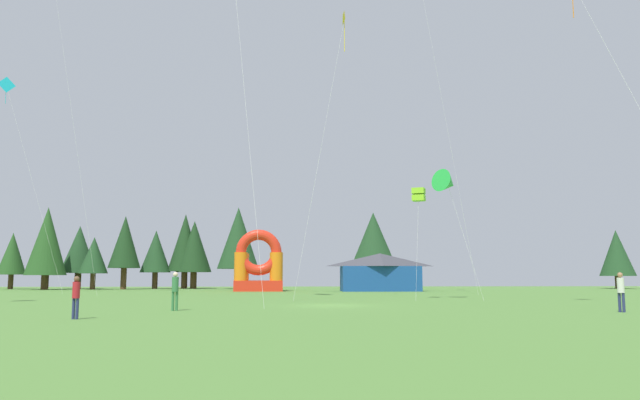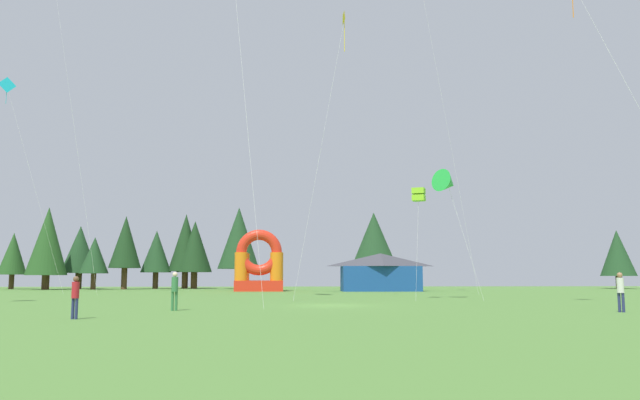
# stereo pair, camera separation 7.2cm
# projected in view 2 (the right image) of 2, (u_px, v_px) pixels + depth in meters

# --- Properties ---
(ground_plane) EXTENTS (120.00, 120.00, 0.00)m
(ground_plane) POSITION_uv_depth(u_px,v_px,m) (330.00, 306.00, 32.76)
(ground_plane) COLOR #548438
(kite_yellow_diamond) EXTENTS (3.76, 2.86, 19.74)m
(kite_yellow_diamond) POSITION_uv_depth(u_px,v_px,m) (344.00, 24.00, 43.39)
(kite_yellow_diamond) COLOR yellow
(kite_yellow_diamond) RESTS_ON ground_plane
(kite_lime_box) EXTENTS (1.23, 2.23, 7.44)m
(kite_lime_box) POSITION_uv_depth(u_px,v_px,m) (419.00, 195.00, 42.10)
(kite_lime_box) COLOR #8CD826
(kite_lime_box) RESTS_ON ground_plane
(kite_green_delta) EXTENTS (2.75, 3.20, 8.72)m
(kite_green_delta) POSITION_uv_depth(u_px,v_px,m) (447.00, 183.00, 42.31)
(kite_green_delta) COLOR green
(kite_green_delta) RESTS_ON ground_plane
(kite_cyan_diamond) EXTENTS (7.14, 1.86, 19.70)m
(kite_cyan_diamond) POSITION_uv_depth(u_px,v_px,m) (7.00, 88.00, 58.21)
(kite_cyan_diamond) COLOR #19B7CC
(kite_cyan_diamond) RESTS_ON ground_plane
(person_left_edge) EXTENTS (0.33, 0.33, 1.73)m
(person_left_edge) POSITION_uv_depth(u_px,v_px,m) (175.00, 288.00, 28.04)
(person_left_edge) COLOR #33723F
(person_left_edge) RESTS_ON ground_plane
(person_midfield) EXTENTS (0.33, 0.33, 1.54)m
(person_midfield) POSITION_uv_depth(u_px,v_px,m) (75.00, 294.00, 22.51)
(person_midfield) COLOR navy
(person_midfield) RESTS_ON ground_plane
(person_far_side) EXTENTS (0.41, 0.41, 1.70)m
(person_far_side) POSITION_uv_depth(u_px,v_px,m) (620.00, 289.00, 26.82)
(person_far_side) COLOR navy
(person_far_side) RESTS_ON ground_plane
(inflatable_blue_arch) EXTENTS (4.91, 4.73, 6.24)m
(inflatable_blue_arch) POSITION_uv_depth(u_px,v_px,m) (259.00, 269.00, 64.13)
(inflatable_blue_arch) COLOR red
(inflatable_blue_arch) RESTS_ON ground_plane
(festival_tent) EXTENTS (7.96, 3.30, 3.85)m
(festival_tent) POSITION_uv_depth(u_px,v_px,m) (381.00, 272.00, 63.71)
(festival_tent) COLOR #19478C
(festival_tent) RESTS_ON ground_plane
(tree_row_1) EXTENTS (3.28, 3.28, 6.69)m
(tree_row_1) POSITION_uv_depth(u_px,v_px,m) (13.00, 254.00, 74.42)
(tree_row_1) COLOR #4C331E
(tree_row_1) RESTS_ON ground_plane
(tree_row_2) EXTENTS (4.60, 4.60, 9.45)m
(tree_row_2) POSITION_uv_depth(u_px,v_px,m) (48.00, 241.00, 71.70)
(tree_row_2) COLOR #4C331E
(tree_row_2) RESTS_ON ground_plane
(tree_row_3) EXTENTS (4.27, 4.27, 7.66)m
(tree_row_3) POSITION_uv_depth(u_px,v_px,m) (80.00, 250.00, 76.19)
(tree_row_3) COLOR #4C331E
(tree_row_3) RESTS_ON ground_plane
(tree_row_4) EXTENTS (3.27, 3.27, 6.04)m
(tree_row_4) POSITION_uv_depth(u_px,v_px,m) (94.00, 256.00, 72.29)
(tree_row_4) COLOR #4C331E
(tree_row_4) RESTS_ON ground_plane
(tree_row_5) EXTENTS (3.70, 3.70, 8.58)m
(tree_row_5) POSITION_uv_depth(u_px,v_px,m) (125.00, 242.00, 73.32)
(tree_row_5) COLOR #4C331E
(tree_row_5) RESTS_ON ground_plane
(tree_row_6) EXTENTS (3.69, 3.69, 7.10)m
(tree_row_6) POSITION_uv_depth(u_px,v_px,m) (156.00, 252.00, 76.56)
(tree_row_6) COLOR #4C331E
(tree_row_6) RESTS_ON ground_plane
(tree_row_7) EXTENTS (4.17, 4.17, 9.22)m
(tree_row_7) POSITION_uv_depth(u_px,v_px,m) (186.00, 243.00, 77.56)
(tree_row_7) COLOR #4C331E
(tree_row_7) RESTS_ON ground_plane
(tree_row_8) EXTENTS (4.34, 4.34, 8.31)m
(tree_row_8) POSITION_uv_depth(u_px,v_px,m) (195.00, 247.00, 77.04)
(tree_row_8) COLOR #4C331E
(tree_row_8) RESTS_ON ground_plane
(tree_row_9) EXTENTS (5.05, 5.05, 9.92)m
(tree_row_9) POSITION_uv_depth(u_px,v_px,m) (239.00, 238.00, 76.17)
(tree_row_9) COLOR #4C331E
(tree_row_9) RESTS_ON ground_plane
(tree_row_10) EXTENTS (6.05, 6.05, 9.42)m
(tree_row_10) POSITION_uv_depth(u_px,v_px,m) (374.00, 242.00, 77.33)
(tree_row_10) COLOR #4C331E
(tree_row_10) RESTS_ON ground_plane
(tree_row_11) EXTENTS (4.25, 4.25, 7.23)m
(tree_row_11) POSITION_uv_depth(u_px,v_px,m) (617.00, 253.00, 77.25)
(tree_row_11) COLOR #4C331E
(tree_row_11) RESTS_ON ground_plane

